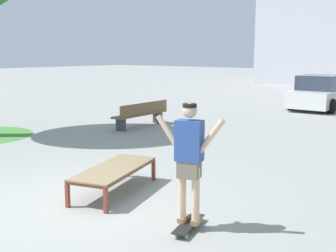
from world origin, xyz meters
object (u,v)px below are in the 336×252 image
object	(u,v)px
skate_box	(114,170)
skater	(189,155)
skateboard	(189,224)
car_white	(320,93)
park_bench	(141,114)

from	to	relation	value
skate_box	skater	bearing A→B (deg)	-13.07
skate_box	skateboard	world-z (taller)	skate_box
skate_box	skateboard	distance (m)	2.04
car_white	park_bench	bearing A→B (deg)	-109.18
park_bench	skateboard	bearing A→B (deg)	-42.87
skate_box	skater	world-z (taller)	skater
car_white	park_bench	size ratio (longest dim) A/B	1.77
skater	park_bench	world-z (taller)	skater
skate_box	skateboard	xyz separation A→B (m)	(1.96, -0.46, -0.34)
skateboard	skater	size ratio (longest dim) A/B	0.49
skateboard	skater	distance (m)	0.99
car_white	skateboard	bearing A→B (deg)	-77.27
skateboard	car_white	world-z (taller)	car_white
skate_box	park_bench	bearing A→B (deg)	128.62
skate_box	park_bench	world-z (taller)	park_bench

